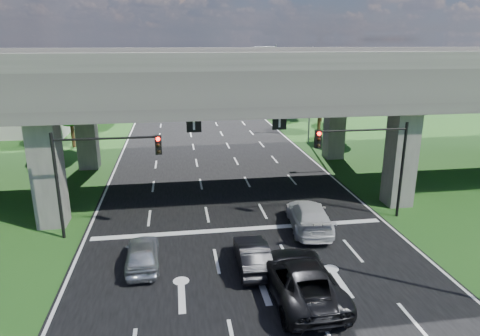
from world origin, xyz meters
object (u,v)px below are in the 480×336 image
object	(u,v)px
signal_right	(370,153)
car_white	(309,216)
streetlight_beyond	(272,76)
signal_left	(97,165)
streetlight_far	(307,88)
car_trailing	(301,279)
car_dark	(252,255)
car_silver	(142,254)

from	to	relation	value
signal_right	car_white	distance (m)	5.25
signal_right	streetlight_beyond	world-z (taller)	streetlight_beyond
signal_right	car_white	bearing A→B (deg)	-166.43
signal_left	streetlight_far	distance (m)	26.95
signal_right	car_white	world-z (taller)	signal_right
streetlight_far	car_trailing	world-z (taller)	streetlight_far
streetlight_far	streetlight_beyond	distance (m)	16.00
streetlight_beyond	car_dark	size ratio (longest dim) A/B	2.43
streetlight_far	car_silver	size ratio (longest dim) A/B	2.52
car_dark	streetlight_beyond	bearing A→B (deg)	-102.62
signal_left	car_white	distance (m)	12.26
streetlight_far	car_white	world-z (taller)	streetlight_far
car_silver	car_white	bearing A→B (deg)	-164.35
signal_right	streetlight_beyond	distance (m)	36.17
streetlight_far	car_white	bearing A→B (deg)	-106.39
signal_right	streetlight_beyond	bearing A→B (deg)	86.39
signal_right	car_silver	bearing A→B (deg)	-163.57
signal_right	car_silver	xyz separation A→B (m)	(-13.22, -3.90, -3.48)
car_white	car_dark	bearing A→B (deg)	51.06
car_silver	streetlight_beyond	bearing A→B (deg)	-113.15
car_silver	streetlight_far	bearing A→B (deg)	-124.85
signal_left	car_dark	xyz separation A→B (m)	(7.67, -4.86, -3.48)
signal_right	streetlight_far	xyz separation A→B (m)	(2.27, 20.06, 1.66)
car_white	streetlight_beyond	bearing A→B (deg)	-92.34
car_silver	car_white	distance (m)	9.78
streetlight_beyond	streetlight_far	bearing A→B (deg)	-90.00
streetlight_far	car_white	distance (m)	22.46
signal_left	car_dark	bearing A→B (deg)	-32.35
signal_left	car_trailing	distance (m)	12.40
signal_right	car_dark	xyz separation A→B (m)	(-7.97, -4.86, -3.48)
streetlight_beyond	car_silver	distance (m)	43.16
signal_left	streetlight_beyond	distance (m)	40.30
streetlight_beyond	car_white	world-z (taller)	streetlight_beyond
streetlight_far	car_dark	size ratio (longest dim) A/B	2.43
streetlight_beyond	car_trailing	xyz separation A→B (m)	(-8.63, -43.56, -4.99)
car_white	car_trailing	world-z (taller)	car_trailing
signal_left	car_trailing	xyz separation A→B (m)	(9.29, -7.50, -3.33)
car_dark	car_trailing	size ratio (longest dim) A/B	0.69
car_silver	car_dark	bearing A→B (deg)	167.67
signal_right	car_trailing	size ratio (longest dim) A/B	1.01
streetlight_beyond	car_trailing	size ratio (longest dim) A/B	1.68
signal_right	car_white	size ratio (longest dim) A/B	1.11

